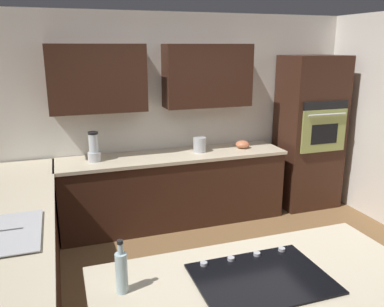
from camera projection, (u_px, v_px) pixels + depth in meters
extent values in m
plane|color=brown|center=(239.00, 297.00, 3.57)|extent=(14.00, 14.00, 0.00)
cube|color=white|center=(172.00, 117.00, 5.15)|extent=(6.00, 0.10, 2.60)
cube|color=#381E14|center=(207.00, 76.00, 4.93)|extent=(1.10, 0.34, 0.77)
cube|color=#381E14|center=(97.00, 78.00, 4.51)|extent=(1.10, 0.34, 0.77)
cube|color=#381E14|center=(174.00, 190.00, 5.00)|extent=(2.80, 0.60, 0.86)
cube|color=beige|center=(174.00, 156.00, 4.88)|extent=(2.84, 0.64, 0.04)
cube|color=#381E14|center=(20.00, 259.00, 3.40)|extent=(0.60, 2.90, 0.86)
cube|color=beige|center=(14.00, 210.00, 3.28)|extent=(0.64, 2.94, 0.04)
cube|color=beige|center=(261.00, 283.00, 2.28)|extent=(1.93, 0.93, 0.04)
cube|color=#381E14|center=(309.00, 133.00, 5.45)|extent=(0.80, 0.60, 2.08)
cube|color=#939E51|center=(324.00, 131.00, 5.14)|extent=(0.66, 0.03, 0.56)
cube|color=black|center=(324.00, 134.00, 5.14)|extent=(0.40, 0.01, 0.26)
cube|color=black|center=(326.00, 106.00, 5.05)|extent=(0.66, 0.02, 0.11)
cylinder|color=silver|center=(327.00, 115.00, 5.05)|extent=(0.56, 0.02, 0.02)
cube|color=#515456|center=(10.00, 224.00, 2.96)|extent=(0.40, 0.30, 0.02)
cube|color=#515456|center=(5.00, 245.00, 2.65)|extent=(0.40, 0.30, 0.02)
cube|color=#B7BABF|center=(7.00, 233.00, 2.80)|extent=(0.46, 0.70, 0.01)
cube|color=black|center=(262.00, 278.00, 2.27)|extent=(0.76, 0.56, 0.01)
cylinder|color=#B2B2B7|center=(282.00, 249.00, 2.56)|extent=(0.04, 0.04, 0.02)
cylinder|color=#B2B2B7|center=(257.00, 254.00, 2.50)|extent=(0.04, 0.04, 0.02)
cylinder|color=#B2B2B7|center=(231.00, 259.00, 2.45)|extent=(0.04, 0.04, 0.02)
cylinder|color=#B2B2B7|center=(204.00, 264.00, 2.39)|extent=(0.04, 0.04, 0.02)
cylinder|color=silver|center=(94.00, 157.00, 4.58)|extent=(0.15, 0.15, 0.11)
cylinder|color=silver|center=(94.00, 143.00, 4.54)|extent=(0.11, 0.11, 0.21)
cylinder|color=black|center=(93.00, 133.00, 4.51)|extent=(0.12, 0.12, 0.03)
ellipsoid|color=#CC724C|center=(243.00, 144.00, 5.18)|extent=(0.18, 0.18, 0.10)
cylinder|color=#B7BABF|center=(200.00, 145.00, 4.98)|extent=(0.16, 0.16, 0.19)
cylinder|color=silver|center=(122.00, 273.00, 2.13)|extent=(0.07, 0.07, 0.23)
cylinder|color=silver|center=(120.00, 249.00, 2.09)|extent=(0.03, 0.03, 0.06)
cylinder|color=black|center=(120.00, 242.00, 2.08)|extent=(0.03, 0.03, 0.02)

